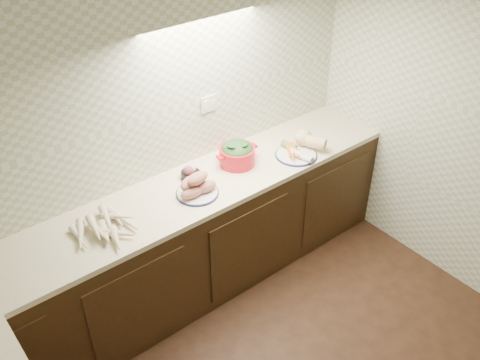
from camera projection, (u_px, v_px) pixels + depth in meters
room at (354, 231)px, 2.18m from camera, size 3.60×3.60×2.60m
parsnip_pile at (102, 230)px, 3.25m from camera, size 0.44×0.44×0.09m
sweet_potato_plate at (196, 186)px, 3.58m from camera, size 0.29×0.29×0.17m
onion_bowl at (190, 174)px, 3.74m from camera, size 0.14×0.14×0.10m
dutch_oven at (237, 153)px, 3.86m from camera, size 0.33×0.28×0.18m
veg_plate at (299, 145)px, 4.02m from camera, size 0.40×0.39×0.14m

